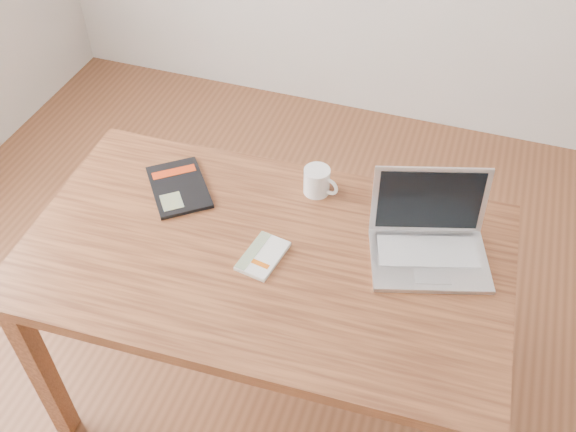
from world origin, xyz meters
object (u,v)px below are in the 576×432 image
(white_guidebook, at_px, (263,256))
(coffee_mug, at_px, (318,181))
(desk, at_px, (265,271))
(laptop, at_px, (429,238))
(black_guidebook, at_px, (179,187))

(white_guidebook, relative_size, coffee_mug, 1.48)
(coffee_mug, bearing_deg, desk, -86.75)
(laptop, bearing_deg, desk, -177.78)
(laptop, relative_size, coffee_mug, 3.30)
(desk, relative_size, laptop, 3.70)
(black_guidebook, relative_size, coffee_mug, 2.53)
(white_guidebook, bearing_deg, laptop, 31.53)
(white_guidebook, bearing_deg, coffee_mug, 87.49)
(desk, bearing_deg, white_guidebook, -83.98)
(black_guidebook, distance_m, coffee_mug, 0.44)
(black_guidebook, distance_m, laptop, 0.78)
(coffee_mug, bearing_deg, black_guidebook, -146.48)
(desk, bearing_deg, black_guidebook, 152.39)
(desk, distance_m, black_guidebook, 0.39)
(laptop, bearing_deg, coffee_mug, 142.80)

